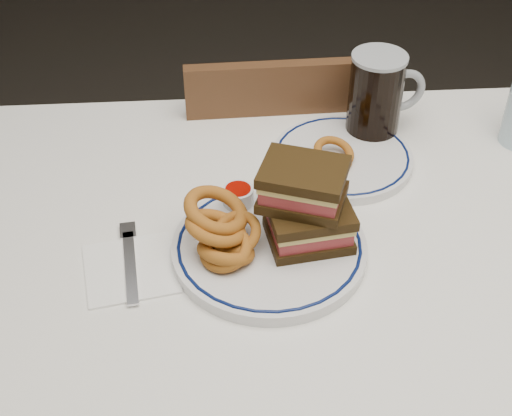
{
  "coord_description": "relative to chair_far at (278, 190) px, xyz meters",
  "views": [
    {
      "loc": [
        -0.2,
        -0.81,
        1.5
      ],
      "look_at": [
        -0.15,
        -0.02,
        0.84
      ],
      "focal_mm": 50.0,
      "sensor_mm": 36.0,
      "label": 1
    }
  ],
  "objects": [
    {
      "name": "ketchup_ramekin",
      "position": [
        -0.11,
        -0.41,
        0.32
      ],
      "size": [
        0.05,
        0.05,
        0.03
      ],
      "color": "white",
      "rests_on": "main_plate"
    },
    {
      "name": "onion_rings_far",
      "position": [
        0.06,
        -0.3,
        0.31
      ],
      "size": [
        0.09,
        0.09,
        0.06
      ],
      "color": "brown",
      "rests_on": "far_plate"
    },
    {
      "name": "onion_rings_main",
      "position": [
        -0.14,
        -0.51,
        0.34
      ],
      "size": [
        0.12,
        0.14,
        0.1
      ],
      "color": "brown",
      "rests_on": "main_plate"
    },
    {
      "name": "reuben_sandwich",
      "position": [
        -0.01,
        -0.49,
        0.37
      ],
      "size": [
        0.15,
        0.14,
        0.13
      ],
      "color": "black",
      "rests_on": "main_plate"
    },
    {
      "name": "napkin_fork",
      "position": [
        -0.27,
        -0.53,
        0.29
      ],
      "size": [
        0.16,
        0.18,
        0.01
      ],
      "color": "white",
      "rests_on": "dining_table"
    },
    {
      "name": "far_plate",
      "position": [
        0.08,
        -0.28,
        0.29
      ],
      "size": [
        0.25,
        0.25,
        0.02
      ],
      "color": "silver",
      "rests_on": "dining_table"
    },
    {
      "name": "main_plate",
      "position": [
        -0.07,
        -0.51,
        0.3
      ],
      "size": [
        0.3,
        0.3,
        0.02
      ],
      "color": "silver",
      "rests_on": "dining_table"
    },
    {
      "name": "dining_table",
      "position": [
        0.06,
        -0.48,
        0.18
      ],
      "size": [
        1.27,
        0.87,
        0.75
      ],
      "color": "white",
      "rests_on": "floor"
    },
    {
      "name": "beer_mug",
      "position": [
        0.15,
        -0.2,
        0.37
      ],
      "size": [
        0.15,
        0.1,
        0.16
      ],
      "color": "black",
      "rests_on": "dining_table"
    },
    {
      "name": "chair_far",
      "position": [
        0.0,
        0.0,
        0.0
      ],
      "size": [
        0.41,
        0.41,
        0.86
      ],
      "color": "#402A14",
      "rests_on": "floor"
    }
  ]
}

